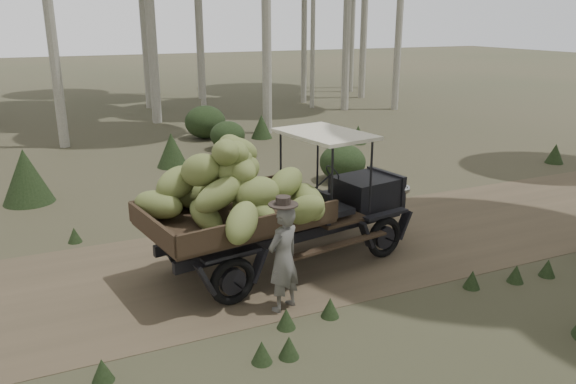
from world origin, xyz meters
name	(u,v)px	position (x,y,z in m)	size (l,w,h in m)	color
ground	(175,278)	(0.00, 0.00, 0.00)	(120.00, 120.00, 0.00)	#473D2B
dirt_track	(175,278)	(0.00, 0.00, 0.00)	(70.00, 4.00, 0.01)	brown
banana_truck	(258,190)	(1.38, -0.33, 1.44)	(5.13, 2.84, 2.48)	black
farmer	(283,257)	(1.23, -1.68, 0.83)	(0.69, 0.60, 1.75)	#5D5B55
undergrowth	(195,253)	(0.30, -0.28, 0.51)	(22.99, 22.79, 1.28)	#233319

